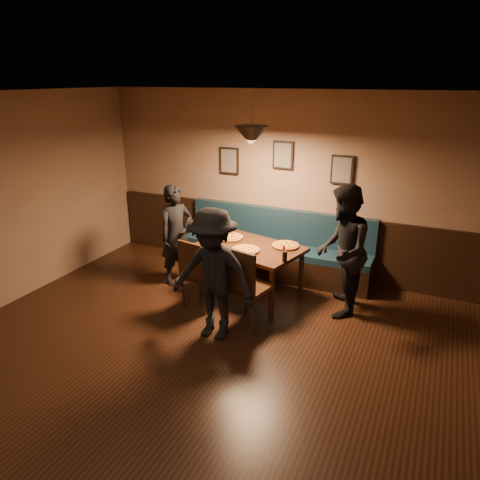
# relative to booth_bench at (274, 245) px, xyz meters

# --- Properties ---
(floor) EXTENTS (7.00, 7.00, 0.00)m
(floor) POSITION_rel_booth_bench_xyz_m (0.00, -3.20, -0.50)
(floor) COLOR black
(floor) RESTS_ON ground
(ceiling) EXTENTS (7.00, 7.00, 0.00)m
(ceiling) POSITION_rel_booth_bench_xyz_m (0.00, -3.20, 2.30)
(ceiling) COLOR silver
(ceiling) RESTS_ON ground
(wall_back) EXTENTS (6.00, 0.00, 6.00)m
(wall_back) POSITION_rel_booth_bench_xyz_m (0.00, 0.30, 0.90)
(wall_back) COLOR #8C704F
(wall_back) RESTS_ON ground
(wainscot) EXTENTS (5.88, 0.06, 1.00)m
(wainscot) POSITION_rel_booth_bench_xyz_m (0.00, 0.27, 0.00)
(wainscot) COLOR black
(wainscot) RESTS_ON ground
(booth_bench) EXTENTS (3.00, 0.60, 1.00)m
(booth_bench) POSITION_rel_booth_bench_xyz_m (0.00, 0.00, 0.00)
(booth_bench) COLOR #0F232D
(booth_bench) RESTS_ON ground
(picture_left) EXTENTS (0.32, 0.04, 0.42)m
(picture_left) POSITION_rel_booth_bench_xyz_m (-0.90, 0.27, 1.20)
(picture_left) COLOR black
(picture_left) RESTS_ON wall_back
(picture_center) EXTENTS (0.32, 0.04, 0.42)m
(picture_center) POSITION_rel_booth_bench_xyz_m (0.00, 0.27, 1.35)
(picture_center) COLOR black
(picture_center) RESTS_ON wall_back
(picture_right) EXTENTS (0.32, 0.04, 0.42)m
(picture_right) POSITION_rel_booth_bench_xyz_m (0.90, 0.27, 1.20)
(picture_right) COLOR black
(picture_right) RESTS_ON wall_back
(pendant_lamp) EXTENTS (0.44, 0.44, 0.25)m
(pendant_lamp) POSITION_rel_booth_bench_xyz_m (-0.07, -0.80, 1.75)
(pendant_lamp) COLOR black
(pendant_lamp) RESTS_ON ceiling
(dining_table) EXTENTS (1.56, 1.19, 0.74)m
(dining_table) POSITION_rel_booth_bench_xyz_m (-0.07, -0.80, -0.13)
(dining_table) COLOR black
(dining_table) RESTS_ON floor
(chair_near_left) EXTENTS (0.51, 0.51, 0.98)m
(chair_near_left) POSITION_rel_booth_bench_xyz_m (-0.52, -1.39, -0.01)
(chair_near_left) COLOR #331F0E
(chair_near_left) RESTS_ON floor
(chair_near_right) EXTENTS (0.56, 0.56, 1.05)m
(chair_near_right) POSITION_rel_booth_bench_xyz_m (0.24, -1.54, 0.03)
(chair_near_right) COLOR black
(chair_near_right) RESTS_ON floor
(diner_left) EXTENTS (0.56, 0.65, 1.51)m
(diner_left) POSITION_rel_booth_bench_xyz_m (-1.23, -0.86, 0.25)
(diner_left) COLOR black
(diner_left) RESTS_ON floor
(diner_right) EXTENTS (0.79, 0.94, 1.72)m
(diner_right) POSITION_rel_booth_bench_xyz_m (1.20, -0.77, 0.36)
(diner_right) COLOR black
(diner_right) RESTS_ON floor
(diner_front) EXTENTS (1.04, 0.61, 1.60)m
(diner_front) POSITION_rel_booth_bench_xyz_m (-0.03, -1.98, 0.30)
(diner_front) COLOR black
(diner_front) RESTS_ON floor
(pizza_a) EXTENTS (0.44, 0.44, 0.04)m
(pizza_a) POSITION_rel_booth_bench_xyz_m (-0.46, -0.64, 0.27)
(pizza_a) COLOR orange
(pizza_a) RESTS_ON dining_table
(pizza_b) EXTENTS (0.42, 0.42, 0.04)m
(pizza_b) POSITION_rel_booth_bench_xyz_m (-0.05, -1.01, 0.27)
(pizza_b) COLOR gold
(pizza_b) RESTS_ON dining_table
(pizza_c) EXTENTS (0.41, 0.41, 0.04)m
(pizza_c) POSITION_rel_booth_bench_xyz_m (0.39, -0.62, 0.27)
(pizza_c) COLOR orange
(pizza_c) RESTS_ON dining_table
(soda_glass) EXTENTS (0.07, 0.07, 0.14)m
(soda_glass) POSITION_rel_booth_bench_xyz_m (0.55, -1.13, 0.31)
(soda_glass) COLOR black
(soda_glass) RESTS_ON dining_table
(tabasco_bottle) EXTENTS (0.03, 0.03, 0.12)m
(tabasco_bottle) POSITION_rel_booth_bench_xyz_m (0.44, -0.85, 0.31)
(tabasco_bottle) COLOR #880409
(tabasco_bottle) RESTS_ON dining_table
(napkin_a) EXTENTS (0.21, 0.21, 0.01)m
(napkin_a) POSITION_rel_booth_bench_xyz_m (-0.66, -0.52, 0.25)
(napkin_a) COLOR #1C6929
(napkin_a) RESTS_ON dining_table
(napkin_b) EXTENTS (0.16, 0.16, 0.01)m
(napkin_b) POSITION_rel_booth_bench_xyz_m (-0.59, -1.13, 0.25)
(napkin_b) COLOR #207830
(napkin_b) RESTS_ON dining_table
(cutlery_set) EXTENTS (0.16, 0.08, 0.00)m
(cutlery_set) POSITION_rel_booth_bench_xyz_m (-0.05, -1.22, 0.25)
(cutlery_set) COLOR silver
(cutlery_set) RESTS_ON dining_table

